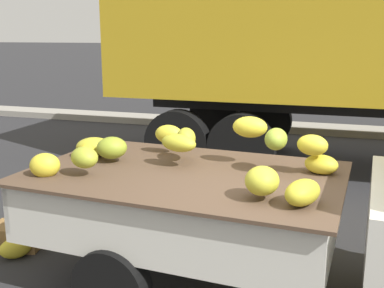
{
  "coord_description": "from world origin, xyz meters",
  "views": [
    {
      "loc": [
        0.39,
        -3.51,
        2.29
      ],
      "look_at": [
        -0.94,
        0.68,
        1.27
      ],
      "focal_mm": 44.08,
      "sensor_mm": 36.0,
      "label": 1
    }
  ],
  "objects": [
    {
      "name": "curb_strip",
      "position": [
        0.0,
        7.92,
        0.08
      ],
      "size": [
        80.0,
        0.8,
        0.16
      ],
      "primitive_type": "cube",
      "color": "gray",
      "rests_on": "ground"
    },
    {
      "name": "produce_crate",
      "position": [
        -2.9,
        0.5,
        0.13
      ],
      "size": [
        0.59,
        0.46,
        0.26
      ],
      "primitive_type": "cube",
      "rotation": [
        0.0,
        0.0,
        0.22
      ],
      "color": "olive",
      "rests_on": "ground"
    },
    {
      "name": "fallen_banana_bunch_near_tailgate",
      "position": [
        -2.75,
        0.27,
        0.11
      ],
      "size": [
        0.37,
        0.38,
        0.22
      ],
      "primitive_type": "ellipsoid",
      "rotation": [
        0.0,
        0.0,
        4.0
      ],
      "color": "yellow",
      "rests_on": "ground"
    }
  ]
}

